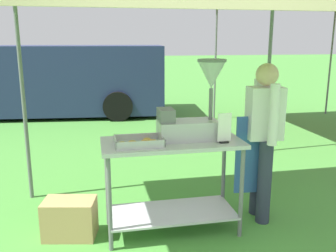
{
  "coord_description": "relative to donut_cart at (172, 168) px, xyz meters",
  "views": [
    {
      "loc": [
        -0.75,
        -2.1,
        1.83
      ],
      "look_at": [
        -0.05,
        1.34,
        1.01
      ],
      "focal_mm": 39.47,
      "sensor_mm": 36.0,
      "label": 1
    }
  ],
  "objects": [
    {
      "name": "ground_plane",
      "position": [
        0.05,
        4.86,
        -0.64
      ],
      "size": [
        70.0,
        70.0,
        0.0
      ],
      "primitive_type": "plane",
      "color": "#478E38"
    },
    {
      "name": "donut_cart",
      "position": [
        0.0,
        0.0,
        0.0
      ],
      "size": [
        1.31,
        0.59,
        0.91
      ],
      "color": "#B7B7BC",
      "rests_on": "ground"
    },
    {
      "name": "donut_tray",
      "position": [
        -0.32,
        -0.07,
        0.29
      ],
      "size": [
        0.43,
        0.28,
        0.07
      ],
      "color": "#B7B7BC",
      "rests_on": "donut_cart"
    },
    {
      "name": "donut_fryer",
      "position": [
        0.22,
        0.04,
        0.56
      ],
      "size": [
        0.63,
        0.28,
        0.75
      ],
      "color": "#B7B7BC",
      "rests_on": "donut_cart"
    },
    {
      "name": "menu_sign",
      "position": [
        0.45,
        -0.15,
        0.39
      ],
      "size": [
        0.13,
        0.05,
        0.27
      ],
      "color": "black",
      "rests_on": "donut_cart"
    },
    {
      "name": "vendor",
      "position": [
        0.95,
        0.08,
        0.26
      ],
      "size": [
        0.46,
        0.54,
        1.61
      ],
      "color": "#2D3347",
      "rests_on": "ground"
    },
    {
      "name": "supply_crate",
      "position": [
        -0.97,
        0.07,
        -0.45
      ],
      "size": [
        0.53,
        0.38,
        0.37
      ],
      "color": "tan",
      "rests_on": "ground"
    },
    {
      "name": "van_navy",
      "position": [
        -1.84,
        6.28,
        0.24
      ],
      "size": [
        5.83,
        2.51,
        1.69
      ],
      "color": "navy",
      "rests_on": "ground"
    },
    {
      "name": "neighbour_tent",
      "position": [
        3.55,
        3.56,
        1.82
      ],
      "size": [
        3.16,
        2.88,
        2.54
      ],
      "color": "slate",
      "rests_on": "ground"
    }
  ]
}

